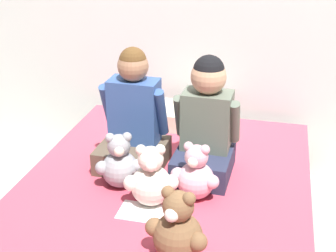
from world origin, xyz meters
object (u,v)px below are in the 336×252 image
object	(u,v)px
child_on_left	(133,121)
teddy_bear_held_by_left_child	(120,164)
teddy_bear_at_foot_of_bed	(178,230)
teddy_bear_between_children	(151,179)
teddy_bear_held_by_right_child	(196,175)
pillow_at_headboard	(192,117)
child_on_right	(206,125)
sign_card	(142,212)
bed	(159,229)

from	to	relation	value
child_on_left	teddy_bear_held_by_left_child	size ratio (longest dim) A/B	2.22
teddy_bear_at_foot_of_bed	teddy_bear_between_children	bearing A→B (deg)	135.39
teddy_bear_held_by_right_child	pillow_at_headboard	distance (m)	0.83
teddy_bear_held_by_left_child	teddy_bear_between_children	size ratio (longest dim) A/B	0.95
child_on_right	teddy_bear_held_by_right_child	distance (m)	0.29
child_on_right	teddy_bear_at_foot_of_bed	xyz separation A→B (m)	(0.01, -0.70, -0.13)
pillow_at_headboard	sign_card	distance (m)	1.00
child_on_left	child_on_right	world-z (taller)	child_on_left
child_on_left	teddy_bear_held_by_right_child	distance (m)	0.48
bed	teddy_bear_held_by_left_child	world-z (taller)	teddy_bear_held_by_left_child
teddy_bear_between_children	teddy_bear_at_foot_of_bed	bearing A→B (deg)	-74.71
pillow_at_headboard	bed	bearing A→B (deg)	-90.00
teddy_bear_between_children	child_on_left	bearing A→B (deg)	103.32
child_on_left	child_on_right	size ratio (longest dim) A/B	1.02
sign_card	teddy_bear_held_by_right_child	bearing A→B (deg)	40.81
child_on_right	teddy_bear_held_by_left_child	size ratio (longest dim) A/B	2.16
child_on_left	teddy_bear_held_by_right_child	xyz separation A→B (m)	(0.38, -0.25, -0.13)
bed	child_on_left	bearing A→B (deg)	127.60
child_on_left	teddy_bear_between_children	bearing A→B (deg)	-59.79
teddy_bear_held_by_right_child	bed	bearing A→B (deg)	-164.84
pillow_at_headboard	teddy_bear_between_children	bearing A→B (deg)	-90.91
teddy_bear_held_by_left_child	sign_card	distance (m)	0.29
bed	teddy_bear_held_by_right_child	xyz separation A→B (m)	(0.18, 0.02, 0.33)
sign_card	pillow_at_headboard	bearing A→B (deg)	87.85
bed	teddy_bear_at_foot_of_bed	size ratio (longest dim) A/B	6.45
bed	sign_card	bearing A→B (deg)	-102.63
child_on_right	teddy_bear_held_by_left_child	xyz separation A→B (m)	(-0.38, -0.24, -0.15)
teddy_bear_at_foot_of_bed	bed	bearing A→B (deg)	128.66
teddy_bear_between_children	sign_card	distance (m)	0.15
bed	child_on_left	distance (m)	0.57
teddy_bear_between_children	sign_card	bearing A→B (deg)	-120.59
teddy_bear_held_by_right_child	pillow_at_headboard	xyz separation A→B (m)	(-0.18, 0.81, -0.07)
child_on_left	pillow_at_headboard	distance (m)	0.63
teddy_bear_held_by_left_child	pillow_at_headboard	distance (m)	0.83
child_on_right	teddy_bear_between_children	world-z (taller)	child_on_right
child_on_right	pillow_at_headboard	bearing A→B (deg)	109.60
bed	pillow_at_headboard	xyz separation A→B (m)	(0.00, 0.83, 0.27)
bed	teddy_bear_between_children	bearing A→B (deg)	-99.95
teddy_bear_between_children	teddy_bear_held_by_left_child	bearing A→B (deg)	133.84
sign_card	teddy_bear_at_foot_of_bed	bearing A→B (deg)	-48.73
child_on_right	teddy_bear_at_foot_of_bed	bearing A→B (deg)	-87.25
bed	child_on_right	xyz separation A→B (m)	(0.18, 0.27, 0.48)
child_on_right	bed	bearing A→B (deg)	-121.34
teddy_bear_held_by_left_child	teddy_bear_at_foot_of_bed	distance (m)	0.60
teddy_bear_held_by_right_child	teddy_bear_at_foot_of_bed	distance (m)	0.44
teddy_bear_between_children	sign_card	size ratio (longest dim) A/B	1.45
pillow_at_headboard	teddy_bear_held_by_right_child	bearing A→B (deg)	-77.72
teddy_bear_held_by_left_child	teddy_bear_between_children	xyz separation A→B (m)	(0.19, -0.11, 0.01)
teddy_bear_held_by_right_child	child_on_left	bearing A→B (deg)	156.24
teddy_bear_held_by_left_child	pillow_at_headboard	bearing A→B (deg)	55.74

